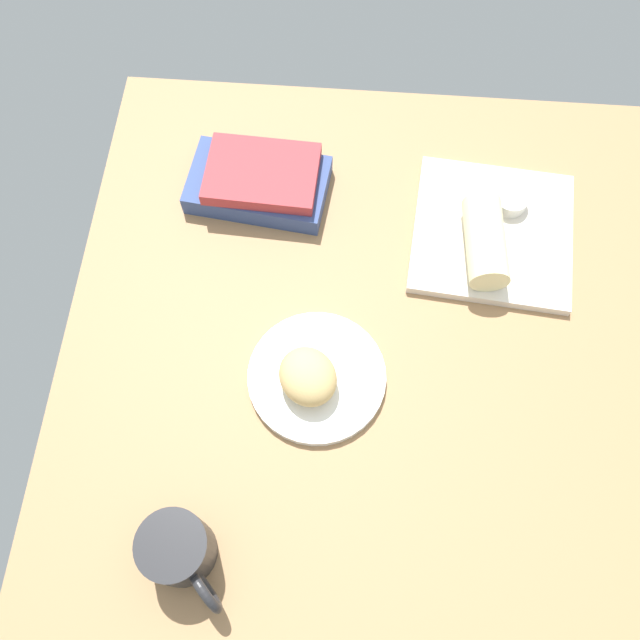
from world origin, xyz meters
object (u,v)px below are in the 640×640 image
(sauce_cup, at_px, (511,200))
(book_stack, at_px, (259,181))
(round_plate, at_px, (317,377))
(breakfast_wrap, at_px, (485,241))
(coffee_mug, at_px, (179,551))
(scone_pastry, at_px, (308,376))
(square_plate, at_px, (492,233))

(sauce_cup, xyz_separation_m, book_stack, (-0.39, 0.01, -0.00))
(round_plate, bearing_deg, sauce_cup, 47.53)
(round_plate, distance_m, breakfast_wrap, 0.32)
(breakfast_wrap, bearing_deg, sauce_cup, -121.31)
(coffee_mug, bearing_deg, scone_pastry, 59.86)
(round_plate, distance_m, sauce_cup, 0.41)
(scone_pastry, height_order, coffee_mug, coffee_mug)
(sauce_cup, bearing_deg, scone_pastry, -132.50)
(square_plate, bearing_deg, breakfast_wrap, -117.26)
(book_stack, bearing_deg, scone_pastry, -72.21)
(breakfast_wrap, height_order, coffee_mug, coffee_mug)
(square_plate, bearing_deg, coffee_mug, -128.55)
(round_plate, height_order, sauce_cup, sauce_cup)
(scone_pastry, distance_m, coffee_mug, 0.27)
(breakfast_wrap, xyz_separation_m, book_stack, (-0.35, 0.09, -0.02))
(sauce_cup, bearing_deg, round_plate, -132.47)
(scone_pastry, relative_size, sauce_cup, 1.64)
(breakfast_wrap, relative_size, coffee_mug, 1.20)
(book_stack, bearing_deg, sauce_cup, -0.86)
(breakfast_wrap, bearing_deg, book_stack, -19.01)
(round_plate, xyz_separation_m, breakfast_wrap, (0.23, 0.22, 0.04))
(scone_pastry, xyz_separation_m, coffee_mug, (-0.14, -0.24, 0.01))
(coffee_mug, bearing_deg, breakfast_wrap, 50.64)
(round_plate, relative_size, sauce_cup, 3.66)
(sauce_cup, distance_m, breakfast_wrap, 0.10)
(sauce_cup, bearing_deg, coffee_mug, -127.68)
(square_plate, height_order, sauce_cup, sauce_cup)
(sauce_cup, height_order, book_stack, book_stack)
(book_stack, bearing_deg, breakfast_wrap, -14.96)
(sauce_cup, xyz_separation_m, coffee_mug, (-0.43, -0.55, 0.02))
(breakfast_wrap, distance_m, coffee_mug, 0.60)
(round_plate, distance_m, scone_pastry, 0.04)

